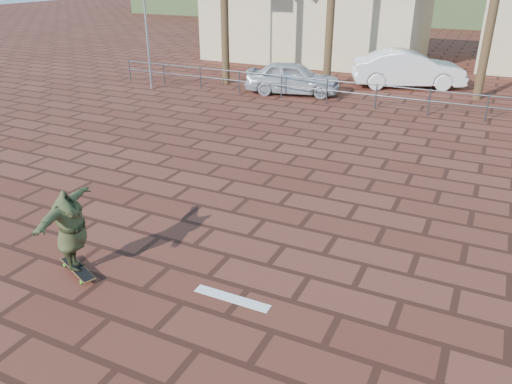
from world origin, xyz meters
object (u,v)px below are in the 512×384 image
car_white (408,69)px  longboard (78,269)px  car_silver (293,78)px  skateboarder (71,231)px

car_white → longboard: bearing=150.2°
longboard → car_silver: bearing=119.1°
skateboarder → car_silver: skateboarder is taller
car_silver → car_white: bearing=-63.3°
longboard → skateboarder: bearing=-130.7°
longboard → skateboarder: 0.80m
skateboarder → car_silver: 14.84m
longboard → car_white: 18.45m
skateboarder → car_white: size_ratio=0.39×
car_silver → car_white: (4.28, 3.50, 0.13)m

